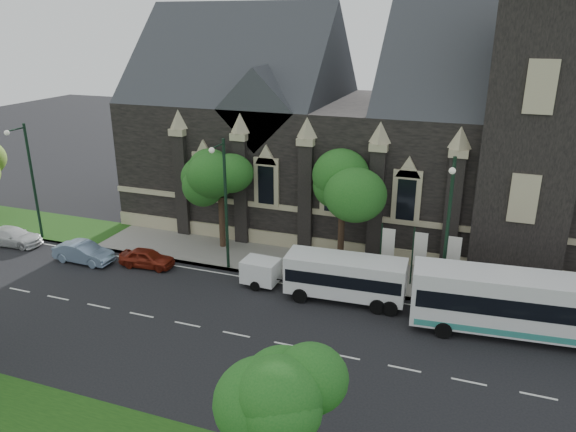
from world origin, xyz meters
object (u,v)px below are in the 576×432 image
at_px(street_lamp_near, 448,225).
at_px(street_lamp_far, 30,176).
at_px(shuttle_bus, 346,276).
at_px(banner_flag_right, 451,257).
at_px(car_far_white, 12,236).
at_px(box_trailer, 261,271).
at_px(tree_park_east, 283,394).
at_px(sedan, 84,252).
at_px(tree_walk_right, 347,184).
at_px(car_far_red, 147,258).
at_px(tree_walk_left, 224,173).
at_px(banner_flag_left, 385,248).
at_px(tour_coach, 529,305).
at_px(street_lamp_mid, 224,199).
at_px(banner_flag_center, 417,252).

distance_m(street_lamp_near, street_lamp_far, 30.00).
xyz_separation_m(street_lamp_near, street_lamp_far, (-30.00, 0.00, 0.00)).
height_order(street_lamp_near, shuttle_bus, street_lamp_near).
distance_m(banner_flag_right, shuttle_bus, 6.63).
bearing_deg(car_far_white, box_trailer, -94.86).
distance_m(tree_park_east, sedan, 24.98).
bearing_deg(car_far_white, banner_flag_right, -89.37).
bearing_deg(sedan, street_lamp_far, 70.84).
distance_m(tree_walk_right, box_trailer, 8.05).
distance_m(banner_flag_right, car_far_red, 20.04).
relative_size(tree_walk_right, street_lamp_near, 0.87).
xyz_separation_m(tree_walk_left, banner_flag_left, (12.08, -1.70, -3.35)).
bearing_deg(sedan, tree_walk_right, -70.28).
xyz_separation_m(tree_walk_left, tour_coach, (20.39, -5.61, -3.83)).
relative_size(street_lamp_near, shuttle_bus, 1.24).
bearing_deg(car_far_red, street_lamp_mid, -80.36).
distance_m(tree_walk_right, car_far_white, 25.45).
xyz_separation_m(street_lamp_mid, banner_flag_right, (14.29, 1.91, -2.73)).
distance_m(box_trailer, car_far_white, 20.19).
relative_size(tree_walk_right, car_far_red, 2.05).
xyz_separation_m(tree_park_east, car_far_white, (-27.36, 14.95, -3.96)).
xyz_separation_m(street_lamp_mid, street_lamp_far, (-16.00, 0.00, 0.00)).
bearing_deg(banner_flag_center, box_trailer, -161.25).
height_order(street_lamp_far, car_far_red, street_lamp_far).
bearing_deg(sedan, car_far_red, -78.38).
xyz_separation_m(tree_walk_right, street_lamp_far, (-23.21, -3.62, -0.71)).
bearing_deg(street_lamp_near, street_lamp_mid, 180.00).
distance_m(street_lamp_far, car_far_white, 4.83).
relative_size(tree_walk_right, tour_coach, 0.64).
height_order(banner_flag_center, tour_coach, banner_flag_center).
distance_m(banner_flag_center, box_trailer, 9.90).
relative_size(street_lamp_far, banner_flag_right, 2.25).
distance_m(tree_walk_right, car_far_red, 14.52).
relative_size(tree_walk_right, banner_flag_center, 1.95).
height_order(tree_walk_right, tree_walk_left, tree_walk_right).
bearing_deg(banner_flag_left, banner_flag_right, 0.00).
bearing_deg(car_far_white, tree_walk_right, -83.72).
bearing_deg(tree_walk_right, car_far_white, -168.24).
xyz_separation_m(car_far_red, car_far_white, (-11.77, -0.11, 0.02)).
bearing_deg(tree_walk_right, box_trailer, -130.88).
bearing_deg(banner_flag_center, tree_walk_left, 173.11).
xyz_separation_m(banner_flag_right, box_trailer, (-11.28, -3.15, -1.40)).
relative_size(banner_flag_left, shuttle_bus, 0.55).
bearing_deg(tree_walk_right, banner_flag_left, -29.10).
relative_size(tree_park_east, box_trailer, 1.92).
distance_m(banner_flag_center, car_far_red, 18.08).
bearing_deg(tree_walk_right, car_far_red, -158.53).
distance_m(shuttle_bus, car_far_red, 13.98).
bearing_deg(banner_flag_right, banner_flag_center, 180.00).
xyz_separation_m(street_lamp_far, tour_coach, (34.59, -2.00, -3.21)).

